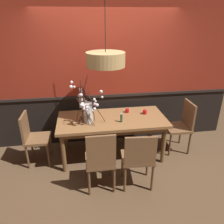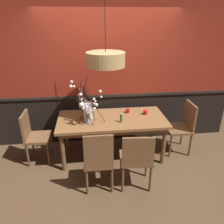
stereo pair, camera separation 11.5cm
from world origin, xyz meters
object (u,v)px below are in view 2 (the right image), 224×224
(chair_head_east_end, at_px, (183,125))
(chair_near_side_right, at_px, (137,158))
(chair_head_west_end, at_px, (34,135))
(condiment_bottle, at_px, (121,118))
(chair_near_side_left, at_px, (98,159))
(dining_table, at_px, (112,123))
(pendant_lamp, at_px, (106,59))
(candle_holder_nearer_center, at_px, (128,111))
(chair_far_side_right, at_px, (119,110))
(vase_with_blossoms, at_px, (87,109))
(candle_holder_nearer_edge, at_px, (145,112))

(chair_head_east_end, xyz_separation_m, chair_near_side_right, (-1.05, -0.87, -0.01))
(chair_head_west_end, bearing_deg, chair_near_side_right, -28.35)
(chair_head_west_end, bearing_deg, condiment_bottle, -6.12)
(chair_near_side_left, height_order, condiment_bottle, chair_near_side_left)
(dining_table, distance_m, pendant_lamp, 1.09)
(chair_near_side_left, relative_size, candle_holder_nearer_center, 13.26)
(dining_table, distance_m, condiment_bottle, 0.26)
(chair_near_side_right, bearing_deg, chair_far_side_right, 90.28)
(chair_head_west_end, xyz_separation_m, chair_near_side_right, (1.60, -0.86, 0.01))
(dining_table, bearing_deg, chair_head_east_end, 0.10)
(chair_far_side_right, relative_size, vase_with_blossoms, 1.27)
(chair_near_side_left, xyz_separation_m, pendant_lamp, (0.19, 0.84, 1.22))
(chair_head_west_end, bearing_deg, chair_head_east_end, 0.21)
(vase_with_blossoms, xyz_separation_m, condiment_bottle, (0.56, -0.08, -0.15))
(chair_head_east_end, xyz_separation_m, vase_with_blossoms, (-1.72, -0.08, 0.43))
(candle_holder_nearer_edge, bearing_deg, dining_table, -171.27)
(chair_head_east_end, height_order, pendant_lamp, pendant_lamp)
(chair_near_side_left, height_order, candle_holder_nearer_center, chair_near_side_left)
(chair_near_side_left, distance_m, pendant_lamp, 1.49)
(chair_far_side_right, height_order, candle_holder_nearer_center, chair_far_side_right)
(candle_holder_nearer_center, bearing_deg, candle_holder_nearer_edge, -20.11)
(candle_holder_nearer_edge, height_order, condiment_bottle, condiment_bottle)
(chair_head_west_end, relative_size, vase_with_blossoms, 1.23)
(chair_near_side_right, height_order, vase_with_blossoms, vase_with_blossoms)
(condiment_bottle, bearing_deg, candle_holder_nearer_center, 64.13)
(chair_near_side_left, distance_m, candle_holder_nearer_edge, 1.31)
(chair_head_west_end, xyz_separation_m, candle_holder_nearer_edge, (1.95, 0.10, 0.27))
(chair_head_west_end, xyz_separation_m, condiment_bottle, (1.48, -0.16, 0.30))
(chair_head_west_end, relative_size, candle_holder_nearer_center, 12.59)
(chair_far_side_right, distance_m, chair_near_side_left, 1.74)
(chair_head_west_end, xyz_separation_m, pendant_lamp, (1.25, 0.01, 1.24))
(chair_far_side_right, height_order, vase_with_blossoms, vase_with_blossoms)
(chair_near_side_left, bearing_deg, pendant_lamp, 77.33)
(chair_head_west_end, bearing_deg, dining_table, 0.31)
(chair_head_east_end, bearing_deg, dining_table, -179.90)
(condiment_bottle, bearing_deg, chair_near_side_left, -122.23)
(chair_far_side_right, xyz_separation_m, pendant_lamp, (-0.34, -0.83, 1.22))
(chair_head_west_end, height_order, vase_with_blossoms, vase_with_blossoms)
(candle_holder_nearer_center, bearing_deg, condiment_bottle, -115.87)
(chair_far_side_right, height_order, condiment_bottle, chair_far_side_right)
(chair_head_west_end, height_order, chair_head_east_end, chair_head_east_end)
(chair_near_side_right, xyz_separation_m, pendant_lamp, (-0.35, 0.87, 1.23))
(pendant_lamp, bearing_deg, chair_far_side_right, 67.53)
(pendant_lamp, bearing_deg, vase_with_blossoms, -164.82)
(chair_near_side_left, bearing_deg, condiment_bottle, 57.77)
(candle_holder_nearer_center, bearing_deg, chair_near_side_left, -120.05)
(vase_with_blossoms, bearing_deg, chair_head_east_end, 2.80)
(chair_head_east_end, xyz_separation_m, pendant_lamp, (-1.40, 0.00, 1.21))
(dining_table, xyz_separation_m, candle_holder_nearer_edge, (0.61, 0.09, 0.12))
(chair_near_side_right, bearing_deg, candle_holder_nearer_edge, 69.54)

